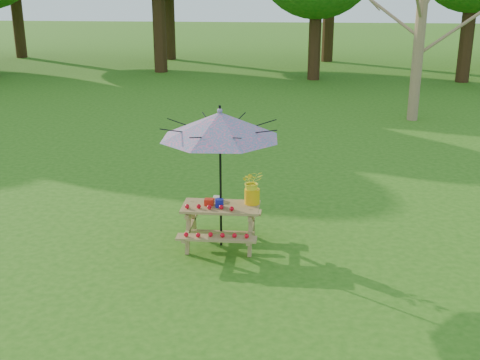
{
  "coord_description": "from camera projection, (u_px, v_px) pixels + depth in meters",
  "views": [
    {
      "loc": [
        2.66,
        -5.02,
        3.97
      ],
      "look_at": [
        1.84,
        3.66,
        1.1
      ],
      "focal_mm": 45.0,
      "sensor_mm": 36.0,
      "label": 1
    }
  ],
  "objects": [
    {
      "name": "picnic_table",
      "position": [
        221.0,
        226.0,
        9.44
      ],
      "size": [
        1.2,
        1.32,
        0.67
      ],
      "color": "olive",
      "rests_on": "ground"
    },
    {
      "name": "produce_bins",
      "position": [
        215.0,
        202.0,
        9.36
      ],
      "size": [
        0.31,
        0.4,
        0.13
      ],
      "color": "red",
      "rests_on": "picnic_table"
    },
    {
      "name": "flower_bucket",
      "position": [
        252.0,
        186.0,
        9.34
      ],
      "size": [
        0.4,
        0.37,
        0.54
      ],
      "color": "#FCB30D",
      "rests_on": "picnic_table"
    },
    {
      "name": "patio_umbrella",
      "position": [
        220.0,
        125.0,
        8.94
      ],
      "size": [
        2.36,
        2.36,
        2.25
      ],
      "color": "black",
      "rests_on": "ground"
    },
    {
      "name": "tomatoes_row",
      "position": [
        210.0,
        207.0,
        9.17
      ],
      "size": [
        0.77,
        0.13,
        0.07
      ],
      "primitive_type": null,
      "color": "red",
      "rests_on": "picnic_table"
    }
  ]
}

